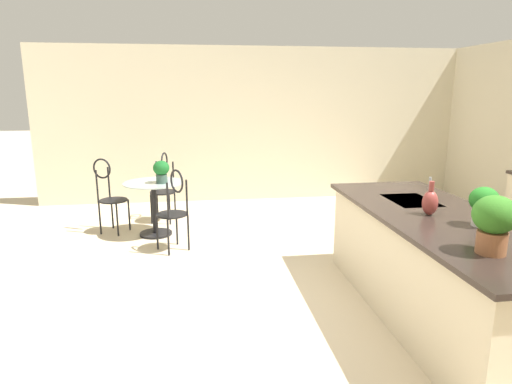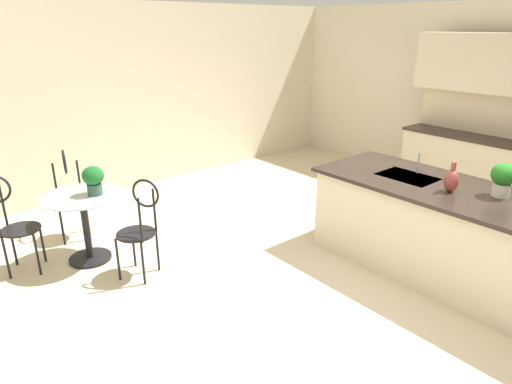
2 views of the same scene
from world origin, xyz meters
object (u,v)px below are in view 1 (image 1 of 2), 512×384
object	(u,v)px
bistro_table	(154,203)
vase_on_counter	(430,202)
potted_plant_counter_near	(484,204)
chair_toward_desk	(174,206)
chair_by_island	(109,192)
potted_plant_counter_far	(494,221)
potted_plant_on_table	(161,170)
chair_near_window	(164,184)

from	to	relation	value
bistro_table	vase_on_counter	distance (m)	3.66
potted_plant_counter_near	vase_on_counter	size ratio (longest dim) A/B	1.07
bistro_table	chair_toward_desk	size ratio (longest dim) A/B	0.77
chair_by_island	potted_plant_counter_near	size ratio (longest dim) A/B	3.38
potted_plant_counter_near	potted_plant_counter_far	size ratio (longest dim) A/B	0.81
potted_plant_on_table	potted_plant_counter_far	distance (m)	4.14
bistro_table	vase_on_counter	xyz separation A→B (m)	(2.59, 2.52, 0.58)
bistro_table	chair_near_window	bearing A→B (deg)	172.98
bistro_table	chair_near_window	world-z (taller)	chair_near_window
chair_near_window	chair_toward_desk	size ratio (longest dim) A/B	1.00
potted_plant_on_table	vase_on_counter	bearing A→B (deg)	43.55
bistro_table	potted_plant_on_table	world-z (taller)	potted_plant_on_table
chair_toward_desk	potted_plant_counter_far	distance (m)	3.58
bistro_table	potted_plant_counter_far	bearing A→B (deg)	34.93
chair_near_window	vase_on_counter	distance (m)	4.11
potted_plant_on_table	chair_toward_desk	bearing A→B (deg)	16.05
potted_plant_on_table	potted_plant_counter_near	size ratio (longest dim) A/B	0.99
bistro_table	vase_on_counter	size ratio (longest dim) A/B	2.78
chair_by_island	vase_on_counter	distance (m)	4.24
potted_plant_counter_far	chair_toward_desk	bearing A→B (deg)	-142.65
potted_plant_counter_far	vase_on_counter	world-z (taller)	potted_plant_counter_far
bistro_table	chair_near_window	size ratio (longest dim) A/B	0.77
chair_near_window	chair_toward_desk	distance (m)	1.39
chair_near_window	potted_plant_counter_near	distance (m)	4.53
potted_plant_on_table	potted_plant_counter_far	bearing A→B (deg)	34.13
chair_near_window	chair_by_island	size ratio (longest dim) A/B	1.00
potted_plant_on_table	potted_plant_counter_near	distance (m)	3.90
bistro_table	potted_plant_counter_near	world-z (taller)	potted_plant_counter_near
potted_plant_counter_near	potted_plant_counter_far	world-z (taller)	potted_plant_counter_far
chair_by_island	potted_plant_counter_near	xyz separation A→B (m)	(3.16, 3.38, 0.52)
chair_toward_desk	potted_plant_on_table	size ratio (longest dim) A/B	3.43
bistro_table	potted_plant_on_table	size ratio (longest dim) A/B	2.64
bistro_table	potted_plant_counter_far	size ratio (longest dim) A/B	2.10
potted_plant_on_table	vase_on_counter	xyz separation A→B (m)	(2.52, 2.40, 0.12)
potted_plant_on_table	potted_plant_counter_far	size ratio (longest dim) A/B	0.79
vase_on_counter	bistro_table	bearing A→B (deg)	-135.85
chair_near_window	potted_plant_counter_near	bearing A→B (deg)	36.39
potted_plant_counter_near	vase_on_counter	xyz separation A→B (m)	(-0.35, -0.24, -0.07)
potted_plant_on_table	vase_on_counter	size ratio (longest dim) A/B	1.05
chair_toward_desk	vase_on_counter	world-z (taller)	vase_on_counter
chair_near_window	chair_toward_desk	world-z (taller)	same
chair_near_window	potted_plant_on_table	distance (m)	0.83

